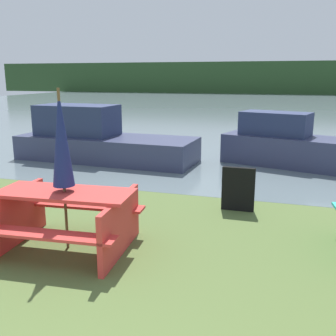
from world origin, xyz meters
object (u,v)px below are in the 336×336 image
object	(u,v)px
boat_second	(296,146)
umbrella_navy	(61,139)
picnic_table_red	(66,214)
signboard	(238,189)
boat	(98,140)

from	to	relation	value
boat_second	umbrella_navy	bearing A→B (deg)	-99.95
picnic_table_red	signboard	world-z (taller)	picnic_table_red
boat_second	signboard	world-z (taller)	boat_second
picnic_table_red	boat_second	size ratio (longest dim) A/B	0.46
picnic_table_red	signboard	distance (m)	2.94
picnic_table_red	boat_second	xyz separation A→B (m)	(2.96, 6.02, 0.04)
umbrella_navy	signboard	size ratio (longest dim) A/B	2.80
boat_second	boat	bearing A→B (deg)	-155.85
picnic_table_red	boat	world-z (taller)	boat
umbrella_navy	boat	world-z (taller)	umbrella_navy
signboard	umbrella_navy	bearing A→B (deg)	-132.39
picnic_table_red	boat	bearing A→B (deg)	112.43
picnic_table_red	boat	distance (m)	5.74
umbrella_navy	signboard	bearing A→B (deg)	47.61
boat_second	signboard	size ratio (longest dim) A/B	5.41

